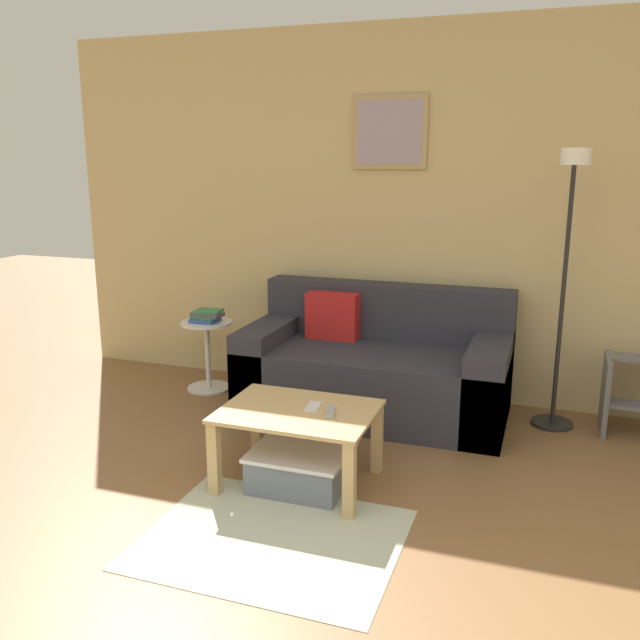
{
  "coord_description": "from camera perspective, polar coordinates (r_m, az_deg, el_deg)",
  "views": [
    {
      "loc": [
        0.81,
        -1.31,
        1.69
      ],
      "look_at": [
        -0.33,
        1.92,
        0.85
      ],
      "focal_mm": 38.0,
      "sensor_mm": 36.0,
      "label": 1
    }
  ],
  "objects": [
    {
      "name": "book_stack",
      "position": [
        4.95,
        -9.54,
        0.33
      ],
      "size": [
        0.23,
        0.18,
        0.09
      ],
      "color": "#335199",
      "rests_on": "side_table"
    },
    {
      "name": "couch",
      "position": [
        4.56,
        4.67,
        -4.14
      ],
      "size": [
        1.73,
        0.86,
        0.82
      ],
      "color": "#2D2D38",
      "rests_on": "ground_plane"
    },
    {
      "name": "cell_phone",
      "position": [
        3.55,
        -0.57,
        -7.3
      ],
      "size": [
        0.08,
        0.15,
        0.01
      ],
      "primitive_type": "cube",
      "rotation": [
        0.0,
        0.0,
        0.11
      ],
      "color": "silver",
      "rests_on": "coffee_table"
    },
    {
      "name": "side_table",
      "position": [
        5.03,
        -9.46,
        -2.38
      ],
      "size": [
        0.37,
        0.37,
        0.51
      ],
      "color": "white",
      "rests_on": "ground_plane"
    },
    {
      "name": "area_rug",
      "position": [
        3.22,
        -4.05,
        -17.86
      ],
      "size": [
        1.15,
        0.92,
        0.01
      ],
      "primitive_type": "cube",
      "color": "#B2B79E",
      "rests_on": "ground_plane"
    },
    {
      "name": "storage_bin",
      "position": [
        3.61,
        -1.6,
        -12.3
      ],
      "size": [
        0.5,
        0.43,
        0.2
      ],
      "color": "slate",
      "rests_on": "ground_plane"
    },
    {
      "name": "step_stool",
      "position": [
        4.63,
        25.23,
        -5.67
      ],
      "size": [
        0.41,
        0.36,
        0.48
      ],
      "color": "slate",
      "rests_on": "ground_plane"
    },
    {
      "name": "remote_control",
      "position": [
        3.47,
        0.9,
        -7.72
      ],
      "size": [
        0.08,
        0.16,
        0.02
      ],
      "primitive_type": "cube",
      "rotation": [
        0.0,
        0.0,
        0.27
      ],
      "color": "#99999E",
      "rests_on": "coffee_table"
    },
    {
      "name": "coffee_table",
      "position": [
        3.56,
        -1.85,
        -8.74
      ],
      "size": [
        0.79,
        0.59,
        0.41
      ],
      "color": "tan",
      "rests_on": "ground_plane"
    },
    {
      "name": "wall_back",
      "position": [
        4.75,
        9.55,
        8.61
      ],
      "size": [
        5.6,
        0.09,
        2.55
      ],
      "color": "tan",
      "rests_on": "ground_plane"
    },
    {
      "name": "floor_lamp",
      "position": [
        4.24,
        19.98,
        4.06
      ],
      "size": [
        0.26,
        0.52,
        1.73
      ],
      "color": "black",
      "rests_on": "ground_plane"
    }
  ]
}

